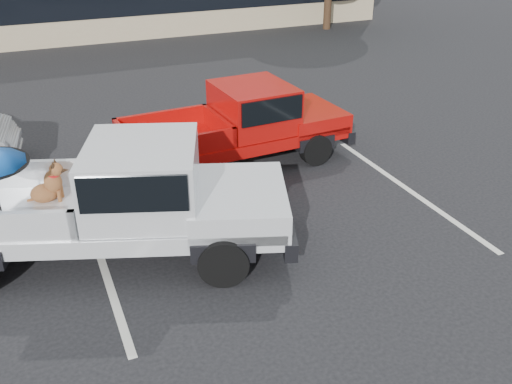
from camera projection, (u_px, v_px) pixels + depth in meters
ground at (324, 281)px, 8.60m from camera, size 90.00×90.00×0.00m
stripe_left at (100, 256)px, 9.19m from camera, size 0.12×5.00×0.01m
stripe_right at (408, 189)px, 11.26m from camera, size 0.12×5.00×0.01m
silver_pickup at (128, 195)px, 8.81m from camera, size 6.02×3.75×2.06m
red_pickup at (247, 121)px, 12.07m from camera, size 5.18×2.13×1.67m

